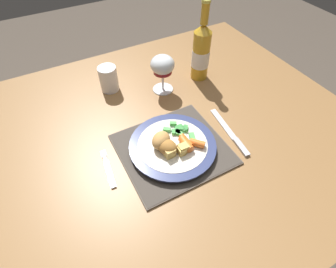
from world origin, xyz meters
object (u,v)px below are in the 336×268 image
(dining_table, at_px, (150,152))
(drinking_cup, at_px, (108,78))
(bottle, at_px, (201,52))
(table_knife, at_px, (232,135))
(wine_glass, at_px, (163,66))
(dinner_plate, at_px, (173,146))
(fork, at_px, (109,171))

(dining_table, distance_m, drinking_cup, 0.31)
(bottle, height_order, drinking_cup, bottle)
(table_knife, bearing_deg, wine_glass, 104.89)
(drinking_cup, bearing_deg, dinner_plate, -80.21)
(bottle, relative_size, drinking_cup, 3.12)
(dinner_plate, xyz_separation_m, bottle, (0.26, 0.27, 0.09))
(table_knife, height_order, bottle, bottle)
(dining_table, bearing_deg, wine_glass, 51.72)
(bottle, bearing_deg, dining_table, -148.10)
(dining_table, xyz_separation_m, fork, (-0.15, -0.06, 0.08))
(fork, xyz_separation_m, drinking_cup, (0.13, 0.34, 0.05))
(dinner_plate, relative_size, fork, 1.88)
(dinner_plate, height_order, drinking_cup, drinking_cup)
(dining_table, xyz_separation_m, dinner_plate, (0.04, -0.08, 0.10))
(dinner_plate, height_order, table_knife, dinner_plate)
(dining_table, xyz_separation_m, wine_glass, (0.14, 0.18, 0.18))
(dining_table, distance_m, fork, 0.19)
(table_knife, bearing_deg, drinking_cup, 122.04)
(dining_table, bearing_deg, table_knife, -28.08)
(dining_table, xyz_separation_m, table_knife, (0.23, -0.12, 0.08))
(dinner_plate, relative_size, drinking_cup, 2.75)
(dining_table, bearing_deg, drinking_cup, 94.76)
(dinner_plate, bearing_deg, fork, 175.25)
(dining_table, height_order, drinking_cup, drinking_cup)
(drinking_cup, bearing_deg, table_knife, -57.96)
(fork, height_order, table_knife, table_knife)
(dining_table, relative_size, drinking_cup, 14.72)
(bottle, bearing_deg, dinner_plate, -134.52)
(drinking_cup, bearing_deg, dining_table, -85.24)
(table_knife, distance_m, bottle, 0.33)
(bottle, distance_m, drinking_cup, 0.34)
(table_knife, xyz_separation_m, wine_glass, (-0.08, 0.30, 0.09))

